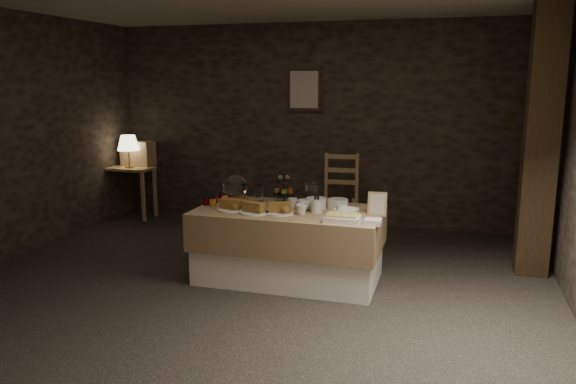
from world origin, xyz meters
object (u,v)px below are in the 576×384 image
(table_lamp, at_px, (128,143))
(timber_column, at_px, (541,142))
(wine_rack, at_px, (138,153))
(console_table, at_px, (129,176))
(fruit_stand, at_px, (284,190))
(chair, at_px, (340,197))
(buffet_table, at_px, (289,240))

(table_lamp, distance_m, timber_column, 5.06)
(wine_rack, bearing_deg, console_table, -105.52)
(table_lamp, xyz_separation_m, timber_column, (4.98, -0.83, 0.26))
(table_lamp, xyz_separation_m, fruit_stand, (2.61, -1.41, -0.23))
(chair, relative_size, timber_column, 0.29)
(fruit_stand, bearing_deg, chair, 80.82)
(wine_rack, xyz_separation_m, fruit_stand, (2.61, -1.64, -0.07))
(wine_rack, bearing_deg, chair, -1.08)
(wine_rack, xyz_separation_m, timber_column, (4.98, -1.06, 0.42))
(table_lamp, height_order, wine_rack, table_lamp)
(timber_column, bearing_deg, fruit_stand, -166.11)
(buffet_table, height_order, timber_column, timber_column)
(table_lamp, distance_m, wine_rack, 0.28)
(buffet_table, distance_m, table_lamp, 3.29)
(console_table, height_order, chair, chair)
(console_table, bearing_deg, timber_column, -9.88)
(buffet_table, bearing_deg, wine_rack, 145.00)
(buffet_table, distance_m, chair, 1.87)
(console_table, distance_m, table_lamp, 0.47)
(buffet_table, relative_size, wine_rack, 4.12)
(console_table, xyz_separation_m, fruit_stand, (2.66, -1.46, 0.23))
(wine_rack, xyz_separation_m, chair, (2.87, -0.05, -0.45))
(console_table, bearing_deg, chair, 2.47)
(table_lamp, relative_size, chair, 0.58)
(chair, height_order, timber_column, timber_column)
(console_table, xyz_separation_m, chair, (2.92, 0.13, -0.15))
(console_table, relative_size, table_lamp, 1.60)
(table_lamp, bearing_deg, buffet_table, -31.65)
(table_lamp, xyz_separation_m, wine_rack, (0.00, 0.23, -0.16))
(console_table, bearing_deg, buffet_table, -31.94)
(wine_rack, height_order, timber_column, timber_column)
(wine_rack, height_order, fruit_stand, wine_rack)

